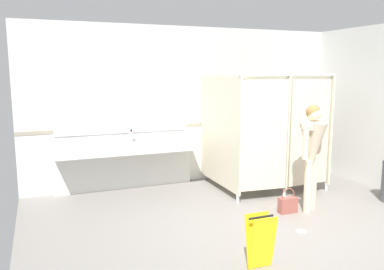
{
  "coord_description": "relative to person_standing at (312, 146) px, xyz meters",
  "views": [
    {
      "loc": [
        -2.69,
        -3.89,
        2.02
      ],
      "look_at": [
        -0.92,
        0.59,
        1.23
      ],
      "focal_mm": 36.63,
      "sensor_mm": 36.0,
      "label": 1
    }
  ],
  "objects": [
    {
      "name": "ground_plane",
      "position": [
        -0.92,
        -0.57,
        -1.02
      ],
      "size": [
        6.12,
        6.09,
        0.1
      ],
      "primitive_type": "cube",
      "color": "gray"
    },
    {
      "name": "wall_back",
      "position": [
        -0.92,
        2.23,
        0.43
      ],
      "size": [
        6.12,
        0.12,
        2.81
      ],
      "primitive_type": "cube",
      "color": "silver",
      "rests_on": "ground_plane"
    },
    {
      "name": "wall_back_tile_band",
      "position": [
        -0.92,
        2.17,
        0.08
      ],
      "size": [
        6.12,
        0.01,
        0.06
      ],
      "primitive_type": "cube",
      "color": "#9E937F",
      "rests_on": "wall_back"
    },
    {
      "name": "vanity_counter",
      "position": [
        -2.26,
        1.96,
        -0.37
      ],
      "size": [
        2.38,
        0.54,
        0.94
      ],
      "color": "silver",
      "rests_on": "ground_plane"
    },
    {
      "name": "mirror_panel",
      "position": [
        -2.26,
        2.16,
        0.58
      ],
      "size": [
        2.28,
        0.02,
        1.16
      ],
      "primitive_type": "cube",
      "color": "silver",
      "rests_on": "wall_back"
    },
    {
      "name": "bathroom_stalls",
      "position": [
        0.06,
        1.22,
        0.07
      ],
      "size": [
        1.77,
        1.52,
        1.99
      ],
      "color": "beige",
      "rests_on": "ground_plane"
    },
    {
      "name": "person_standing",
      "position": [
        0.0,
        0.0,
        0.0
      ],
      "size": [
        0.54,
        0.54,
        1.55
      ],
      "color": "beige",
      "rests_on": "ground_plane"
    },
    {
      "name": "handbag",
      "position": [
        -0.34,
        0.05,
        -0.84
      ],
      "size": [
        0.27,
        0.11,
        0.37
      ],
      "color": "#934C42",
      "rests_on": "ground_plane"
    },
    {
      "name": "soap_dispenser",
      "position": [
        -2.15,
        2.04,
        -0.05
      ],
      "size": [
        0.07,
        0.07,
        0.22
      ],
      "color": "#D899B2",
      "rests_on": "vanity_counter"
    },
    {
      "name": "paper_cup",
      "position": [
        -2.88,
        1.75,
        -0.1
      ],
      "size": [
        0.07,
        0.07,
        0.1
      ],
      "primitive_type": "cylinder",
      "color": "white",
      "rests_on": "vanity_counter"
    },
    {
      "name": "wet_floor_sign",
      "position": [
        -1.55,
        -1.18,
        -0.68
      ],
      "size": [
        0.28,
        0.19,
        0.56
      ],
      "color": "yellow",
      "rests_on": "ground_plane"
    },
    {
      "name": "floor_drain_cover",
      "position": [
        -0.57,
        -0.58,
        -0.97
      ],
      "size": [
        0.14,
        0.14,
        0.01
      ],
      "primitive_type": "cylinder",
      "color": "#B7BABF",
      "rests_on": "ground_plane"
    }
  ]
}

